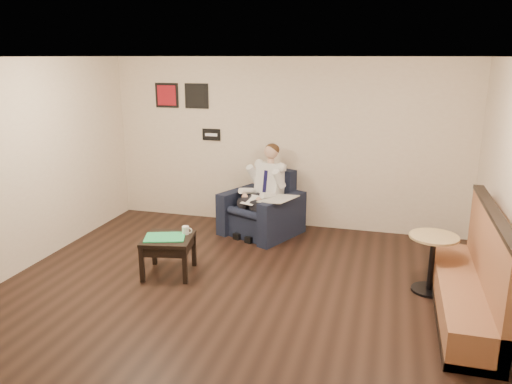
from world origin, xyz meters
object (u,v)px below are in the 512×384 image
(side_table, at_px, (169,255))
(coffee_mug, at_px, (186,230))
(armchair, at_px, (261,204))
(banquette, at_px, (466,265))
(cafe_table, at_px, (431,264))
(green_folder, at_px, (165,237))
(seated_man, at_px, (256,194))
(smartphone, at_px, (176,232))

(side_table, distance_m, coffee_mug, 0.40)
(side_table, bearing_deg, coffee_mug, 44.26)
(armchair, relative_size, side_table, 1.67)
(armchair, height_order, coffee_mug, armchair)
(armchair, bearing_deg, side_table, -89.40)
(banquette, xyz_separation_m, cafe_table, (-0.31, 0.51, -0.24))
(side_table, distance_m, green_folder, 0.27)
(armchair, xyz_separation_m, banquette, (2.85, -1.96, 0.10))
(green_folder, relative_size, coffee_mug, 4.74)
(seated_man, xyz_separation_m, side_table, (-0.73, -1.71, -0.44))
(coffee_mug, xyz_separation_m, banquette, (3.45, -0.30, 0.03))
(cafe_table, bearing_deg, smartphone, -176.70)
(green_folder, bearing_deg, banquette, -1.57)
(coffee_mug, bearing_deg, smartphone, 173.46)
(seated_man, height_order, side_table, seated_man)
(green_folder, relative_size, cafe_table, 0.71)
(coffee_mug, bearing_deg, cafe_table, 3.78)
(side_table, relative_size, cafe_table, 0.86)
(smartphone, distance_m, banquette, 3.62)
(smartphone, bearing_deg, coffee_mug, -7.10)
(green_folder, distance_m, banquette, 3.66)
(seated_man, relative_size, smartphone, 8.68)
(armchair, xyz_separation_m, side_table, (-0.78, -1.84, -0.25))
(side_table, xyz_separation_m, smartphone, (0.02, 0.19, 0.26))
(armchair, relative_size, cafe_table, 1.44)
(smartphone, distance_m, cafe_table, 3.30)
(seated_man, height_order, banquette, seated_man)
(armchair, height_order, smartphone, armchair)
(seated_man, bearing_deg, smartphone, -91.18)
(cafe_table, bearing_deg, coffee_mug, -176.22)
(banquette, bearing_deg, armchair, 145.41)
(coffee_mug, xyz_separation_m, smartphone, (-0.15, 0.02, -0.05))
(seated_man, xyz_separation_m, cafe_table, (2.59, -1.33, -0.33))
(armchair, xyz_separation_m, coffee_mug, (-0.61, -1.66, 0.06))
(seated_man, xyz_separation_m, coffee_mug, (-0.55, -1.54, -0.13))
(coffee_mug, distance_m, smartphone, 0.16)
(cafe_table, bearing_deg, seated_man, 152.72)
(seated_man, distance_m, cafe_table, 2.93)
(smartphone, height_order, banquette, banquette)
(seated_man, bearing_deg, coffee_mug, -86.01)
(banquette, bearing_deg, side_table, 177.97)
(side_table, height_order, banquette, banquette)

